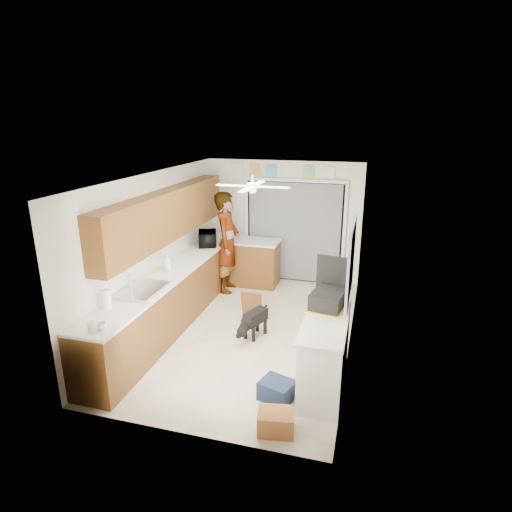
# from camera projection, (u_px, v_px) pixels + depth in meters

# --- Properties ---
(floor) EXTENTS (5.00, 5.00, 0.00)m
(floor) POSITION_uv_depth(u_px,v_px,m) (249.00, 330.00, 6.99)
(floor) COLOR beige
(floor) RESTS_ON ground
(ceiling) EXTENTS (5.00, 5.00, 0.00)m
(ceiling) POSITION_uv_depth(u_px,v_px,m) (249.00, 176.00, 6.22)
(ceiling) COLOR white
(ceiling) RESTS_ON ground
(wall_back) EXTENTS (3.20, 0.00, 3.20)m
(wall_back) POSITION_uv_depth(u_px,v_px,m) (283.00, 222.00, 8.90)
(wall_back) COLOR white
(wall_back) RESTS_ON ground
(wall_front) EXTENTS (3.20, 0.00, 3.20)m
(wall_front) POSITION_uv_depth(u_px,v_px,m) (179.00, 332.00, 4.31)
(wall_front) COLOR white
(wall_front) RESTS_ON ground
(wall_left) EXTENTS (0.00, 5.00, 5.00)m
(wall_left) POSITION_uv_depth(u_px,v_px,m) (156.00, 249.00, 7.01)
(wall_left) COLOR white
(wall_left) RESTS_ON ground
(wall_right) EXTENTS (0.00, 5.00, 5.00)m
(wall_right) POSITION_uv_depth(u_px,v_px,m) (355.00, 267.00, 6.20)
(wall_right) COLOR white
(wall_right) RESTS_ON ground
(left_base_cabinets) EXTENTS (0.60, 4.80, 0.90)m
(left_base_cabinets) POSITION_uv_depth(u_px,v_px,m) (175.00, 296.00, 7.18)
(left_base_cabinets) COLOR brown
(left_base_cabinets) RESTS_ON floor
(left_countertop) EXTENTS (0.62, 4.80, 0.04)m
(left_countertop) POSITION_uv_depth(u_px,v_px,m) (174.00, 270.00, 7.03)
(left_countertop) COLOR white
(left_countertop) RESTS_ON left_base_cabinets
(upper_cabinets) EXTENTS (0.32, 4.00, 0.80)m
(upper_cabinets) POSITION_uv_depth(u_px,v_px,m) (168.00, 215.00, 6.98)
(upper_cabinets) COLOR brown
(upper_cabinets) RESTS_ON wall_left
(sink_basin) EXTENTS (0.50, 0.76, 0.06)m
(sink_basin) POSITION_uv_depth(u_px,v_px,m) (143.00, 291.00, 6.11)
(sink_basin) COLOR silver
(sink_basin) RESTS_ON left_countertop
(faucet) EXTENTS (0.03, 0.03, 0.22)m
(faucet) POSITION_uv_depth(u_px,v_px,m) (131.00, 283.00, 6.12)
(faucet) COLOR silver
(faucet) RESTS_ON left_countertop
(peninsula_base) EXTENTS (1.00, 0.60, 0.90)m
(peninsula_base) POSITION_uv_depth(u_px,v_px,m) (253.00, 263.00, 8.81)
(peninsula_base) COLOR brown
(peninsula_base) RESTS_ON floor
(peninsula_top) EXTENTS (1.04, 0.64, 0.04)m
(peninsula_top) POSITION_uv_depth(u_px,v_px,m) (253.00, 241.00, 8.67)
(peninsula_top) COLOR white
(peninsula_top) RESTS_ON peninsula_base
(back_opening_recess) EXTENTS (2.00, 0.06, 2.10)m
(back_opening_recess) POSITION_uv_depth(u_px,v_px,m) (294.00, 232.00, 8.87)
(back_opening_recess) COLOR black
(back_opening_recess) RESTS_ON wall_back
(curtain_panel) EXTENTS (1.90, 0.03, 2.05)m
(curtain_panel) POSITION_uv_depth(u_px,v_px,m) (294.00, 233.00, 8.83)
(curtain_panel) COLOR gray
(curtain_panel) RESTS_ON wall_back
(door_trim_left) EXTENTS (0.06, 0.04, 2.10)m
(door_trim_left) POSITION_uv_depth(u_px,v_px,m) (247.00, 229.00, 9.10)
(door_trim_left) COLOR white
(door_trim_left) RESTS_ON wall_back
(door_trim_right) EXTENTS (0.06, 0.04, 2.10)m
(door_trim_right) POSITION_uv_depth(u_px,v_px,m) (344.00, 236.00, 8.58)
(door_trim_right) COLOR white
(door_trim_right) RESTS_ON wall_back
(door_trim_head) EXTENTS (2.10, 0.04, 0.06)m
(door_trim_head) POSITION_uv_depth(u_px,v_px,m) (295.00, 180.00, 8.51)
(door_trim_head) COLOR white
(door_trim_head) RESTS_ON wall_back
(header_frame_0) EXTENTS (0.22, 0.02, 0.22)m
(header_frame_0) POSITION_uv_depth(u_px,v_px,m) (255.00, 170.00, 8.70)
(header_frame_0) COLOR #EBA84E
(header_frame_0) RESTS_ON wall_back
(header_frame_1) EXTENTS (0.22, 0.02, 0.22)m
(header_frame_1) POSITION_uv_depth(u_px,v_px,m) (271.00, 170.00, 8.61)
(header_frame_1) COLOR #4BB1C9
(header_frame_1) RESTS_ON wall_back
(header_frame_3) EXTENTS (0.22, 0.02, 0.22)m
(header_frame_3) POSITION_uv_depth(u_px,v_px,m) (308.00, 172.00, 8.42)
(header_frame_3) COLOR #77C16E
(header_frame_3) RESTS_ON wall_back
(header_frame_4) EXTENTS (0.22, 0.02, 0.22)m
(header_frame_4) POSITION_uv_depth(u_px,v_px,m) (329.00, 172.00, 8.32)
(header_frame_4) COLOR white
(header_frame_4) RESTS_ON wall_back
(route66_sign) EXTENTS (0.22, 0.02, 0.26)m
(route66_sign) POSITION_uv_depth(u_px,v_px,m) (238.00, 169.00, 8.79)
(route66_sign) COLOR silver
(route66_sign) RESTS_ON wall_back
(right_counter_base) EXTENTS (0.50, 1.40, 0.90)m
(right_counter_base) POSITION_uv_depth(u_px,v_px,m) (325.00, 355.00, 5.41)
(right_counter_base) COLOR white
(right_counter_base) RESTS_ON floor
(right_counter_top) EXTENTS (0.54, 1.44, 0.04)m
(right_counter_top) POSITION_uv_depth(u_px,v_px,m) (326.00, 321.00, 5.26)
(right_counter_top) COLOR white
(right_counter_top) RESTS_ON right_counter_base
(abstract_painting) EXTENTS (0.03, 1.15, 0.95)m
(abstract_painting) POSITION_uv_depth(u_px,v_px,m) (351.00, 262.00, 5.16)
(abstract_painting) COLOR #EE57CA
(abstract_painting) RESTS_ON wall_right
(ceiling_fan) EXTENTS (1.14, 1.14, 0.24)m
(ceiling_fan) POSITION_uv_depth(u_px,v_px,m) (252.00, 186.00, 6.46)
(ceiling_fan) COLOR white
(ceiling_fan) RESTS_ON ceiling
(microwave) EXTENTS (0.50, 0.59, 0.27)m
(microwave) POSITION_uv_depth(u_px,v_px,m) (208.00, 239.00, 8.29)
(microwave) COLOR black
(microwave) RESTS_ON left_countertop
(soap_bottle) EXTENTS (0.12, 0.12, 0.31)m
(soap_bottle) POSITION_uv_depth(u_px,v_px,m) (167.00, 261.00, 6.92)
(soap_bottle) COLOR silver
(soap_bottle) RESTS_ON left_countertop
(cup) EXTENTS (0.14, 0.14, 0.09)m
(cup) POSITION_uv_depth(u_px,v_px,m) (102.00, 326.00, 5.00)
(cup) COLOR white
(cup) RESTS_ON left_countertop
(jar_b) EXTENTS (0.11, 0.11, 0.13)m
(jar_b) POSITION_uv_depth(u_px,v_px,m) (91.00, 327.00, 4.93)
(jar_b) COLOR silver
(jar_b) RESTS_ON left_countertop
(paper_towel_roll) EXTENTS (0.13, 0.13, 0.26)m
(paper_towel_roll) POSITION_uv_depth(u_px,v_px,m) (107.00, 299.00, 5.52)
(paper_towel_roll) COLOR white
(paper_towel_roll) RESTS_ON left_countertop
(suitcase) EXTENTS (0.48, 0.58, 0.22)m
(suitcase) POSITION_uv_depth(u_px,v_px,m) (328.00, 299.00, 5.58)
(suitcase) COLOR black
(suitcase) RESTS_ON right_counter_top
(suitcase_rim) EXTENTS (0.54, 0.65, 0.02)m
(suitcase_rim) POSITION_uv_depth(u_px,v_px,m) (328.00, 307.00, 5.61)
(suitcase_rim) COLOR yellow
(suitcase_rim) RESTS_ON suitcase
(suitcase_lid) EXTENTS (0.42, 0.11, 0.50)m
(suitcase_lid) POSITION_uv_depth(u_px,v_px,m) (332.00, 274.00, 5.77)
(suitcase_lid) COLOR black
(suitcase_lid) RESTS_ON suitcase
(cardboard_box) EXTENTS (0.44, 0.36, 0.25)m
(cardboard_box) POSITION_uv_depth(u_px,v_px,m) (276.00, 422.00, 4.69)
(cardboard_box) COLOR #9B5A30
(cardboard_box) RESTS_ON floor
(navy_crate) EXTENTS (0.47, 0.43, 0.24)m
(navy_crate) POSITION_uv_depth(u_px,v_px,m) (277.00, 390.00, 5.25)
(navy_crate) COLOR #152036
(navy_crate) RESTS_ON floor
(cabinet_door_panel) EXTENTS (0.37, 0.16, 0.54)m
(cabinet_door_panel) POSITION_uv_depth(u_px,v_px,m) (252.00, 306.00, 7.24)
(cabinet_door_panel) COLOR brown
(cabinet_door_panel) RESTS_ON floor
(man) EXTENTS (0.54, 0.76, 1.99)m
(man) POSITION_uv_depth(u_px,v_px,m) (227.00, 242.00, 8.33)
(man) COLOR white
(man) RESTS_ON floor
(dog) EXTENTS (0.47, 0.68, 0.49)m
(dog) POSITION_uv_depth(u_px,v_px,m) (256.00, 322.00, 6.73)
(dog) COLOR black
(dog) RESTS_ON floor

